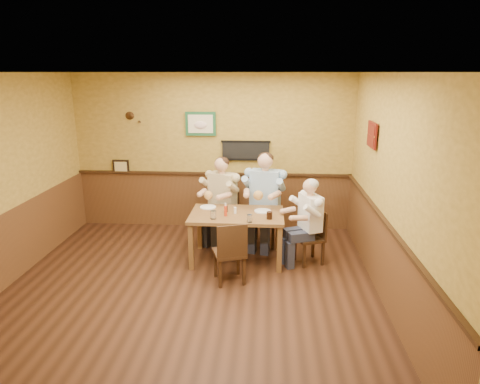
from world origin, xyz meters
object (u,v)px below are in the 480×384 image
at_px(chair_right_end, 309,237).
at_px(water_glass_mid, 249,218).
at_px(chair_back_left, 223,215).
at_px(diner_tan_shirt, 223,204).
at_px(hot_sauce_bottle, 226,210).
at_px(salt_shaker, 235,210).
at_px(chair_near_side, 229,251).
at_px(diner_white_elder, 310,226).
at_px(chair_back_right, 265,216).
at_px(diner_blue_polo, 265,204).
at_px(cola_tumbler, 269,215).
at_px(pepper_shaker, 226,209).
at_px(dining_table, 237,219).
at_px(water_glass_left, 213,215).

height_order(chair_right_end, water_glass_mid, water_glass_mid).
xyz_separation_m(chair_back_left, diner_tan_shirt, (0.00, 0.00, 0.20)).
distance_m(hot_sauce_bottle, salt_shaker, 0.18).
bearing_deg(chair_near_side, chair_back_left, -98.70).
relative_size(chair_right_end, hot_sauce_bottle, 4.66).
xyz_separation_m(diner_white_elder, water_glass_mid, (-0.89, -0.34, 0.22)).
xyz_separation_m(chair_back_right, chair_near_side, (-0.47, -1.37, -0.05)).
bearing_deg(water_glass_mid, diner_blue_polo, 78.59).
xyz_separation_m(cola_tumbler, pepper_shaker, (-0.65, 0.27, -0.00)).
relative_size(dining_table, diner_white_elder, 1.19).
distance_m(diner_blue_polo, pepper_shaker, 0.84).
height_order(chair_right_end, diner_white_elder, diner_white_elder).
bearing_deg(pepper_shaker, water_glass_mid, -49.07).
bearing_deg(chair_near_side, water_glass_mid, -145.33).
xyz_separation_m(chair_back_left, cola_tumbler, (0.79, -1.00, 0.35)).
xyz_separation_m(water_glass_left, cola_tumbler, (0.81, 0.06, -0.01)).
height_order(chair_right_end, diner_blue_polo, diner_blue_polo).
xyz_separation_m(diner_blue_polo, diner_white_elder, (0.68, -0.69, -0.11)).
bearing_deg(cola_tumbler, hot_sauce_bottle, 172.12).
bearing_deg(pepper_shaker, salt_shaker, -23.26).
distance_m(chair_back_left, hot_sauce_bottle, 1.00).
relative_size(diner_tan_shirt, salt_shaker, 13.23).
bearing_deg(diner_tan_shirt, water_glass_mid, -41.40).
relative_size(dining_table, water_glass_left, 11.30).
height_order(diner_blue_polo, water_glass_left, diner_blue_polo).
xyz_separation_m(dining_table, diner_blue_polo, (0.42, 0.66, 0.04)).
xyz_separation_m(diner_tan_shirt, salt_shaker, (0.28, -0.79, 0.15)).
bearing_deg(hot_sauce_bottle, diner_white_elder, 4.22).
distance_m(diner_blue_polo, salt_shaker, 0.80).
distance_m(chair_back_left, pepper_shaker, 0.82).
bearing_deg(chair_right_end, hot_sauce_bottle, -108.07).
xyz_separation_m(chair_near_side, diner_white_elder, (1.14, 0.68, 0.15)).
relative_size(chair_back_left, diner_blue_polo, 0.65).
xyz_separation_m(chair_near_side, diner_blue_polo, (0.47, 1.37, 0.26)).
height_order(diner_tan_shirt, salt_shaker, diner_tan_shirt).
relative_size(chair_right_end, diner_blue_polo, 0.59).
distance_m(water_glass_left, salt_shaker, 0.40).
relative_size(chair_back_left, diner_white_elder, 0.78).
distance_m(chair_near_side, water_glass_left, 0.64).
bearing_deg(diner_white_elder, pepper_shaker, -116.40).
bearing_deg(hot_sauce_bottle, cola_tumbler, -7.88).
bearing_deg(chair_back_right, salt_shaker, -111.12).
height_order(diner_tan_shirt, diner_blue_polo, diner_blue_polo).
relative_size(diner_blue_polo, pepper_shaker, 14.07).
xyz_separation_m(diner_blue_polo, salt_shaker, (-0.44, -0.66, 0.10)).
xyz_separation_m(chair_back_left, water_glass_left, (-0.02, -1.06, 0.36)).
xyz_separation_m(dining_table, salt_shaker, (-0.03, -0.01, 0.14)).
bearing_deg(diner_tan_shirt, dining_table, -44.07).
relative_size(water_glass_left, hot_sauce_bottle, 0.70).
xyz_separation_m(diner_tan_shirt, diner_white_elder, (1.40, -0.82, -0.06)).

